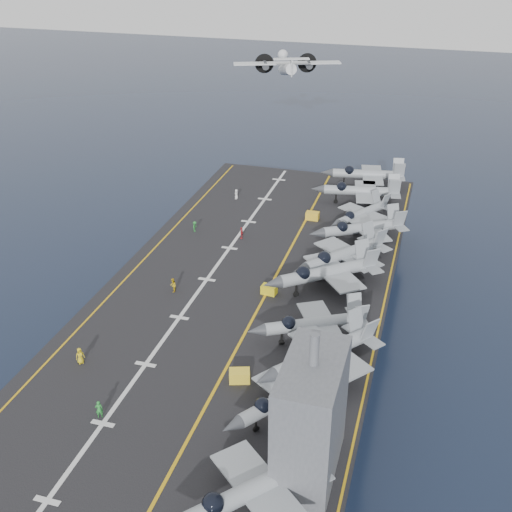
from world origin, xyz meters
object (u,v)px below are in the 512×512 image
(fighter_jet_0, at_px, (250,489))
(transport_plane, at_px, (287,70))
(tow_cart_a, at_px, (240,376))
(island_superstructure, at_px, (311,406))

(fighter_jet_0, xyz_separation_m, transport_plane, (-21.23, 96.86, 13.72))
(fighter_jet_0, distance_m, tow_cart_a, 17.68)
(island_superstructure, distance_m, transport_plane, 94.50)
(fighter_jet_0, height_order, tow_cart_a, fighter_jet_0)
(tow_cart_a, bearing_deg, island_superstructure, -46.09)
(island_superstructure, relative_size, fighter_jet_0, 0.79)
(transport_plane, bearing_deg, tow_cart_a, -79.42)
(tow_cart_a, bearing_deg, transport_plane, 100.58)
(island_superstructure, xyz_separation_m, fighter_jet_0, (-3.68, -6.14, -4.74))
(fighter_jet_0, height_order, transport_plane, transport_plane)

